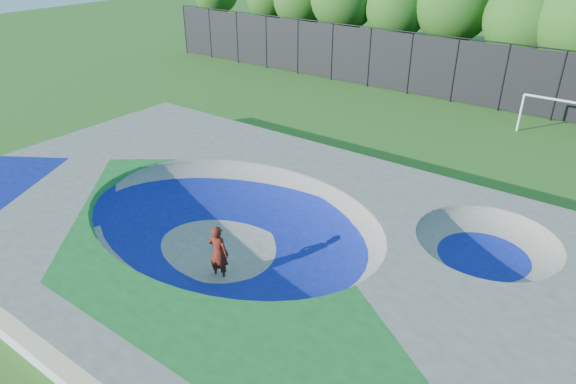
# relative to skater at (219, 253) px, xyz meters

# --- Properties ---
(ground) EXTENTS (120.00, 120.00, 0.00)m
(ground) POSITION_rel_skater_xyz_m (-0.72, 1.39, -0.96)
(ground) COLOR #295C19
(ground) RESTS_ON ground
(skate_deck) EXTENTS (22.00, 14.00, 1.50)m
(skate_deck) POSITION_rel_skater_xyz_m (-0.72, 1.39, -0.21)
(skate_deck) COLOR gray
(skate_deck) RESTS_ON ground
(skater) EXTENTS (0.76, 0.56, 1.91)m
(skater) POSITION_rel_skater_xyz_m (0.00, 0.00, 0.00)
(skater) COLOR #AC280D
(skater) RESTS_ON ground
(skateboard) EXTENTS (0.81, 0.43, 0.05)m
(skateboard) POSITION_rel_skater_xyz_m (0.00, 0.00, -0.93)
(skateboard) COLOR black
(skateboard) RESTS_ON ground
(soccer_goal) EXTENTS (3.20, 0.12, 2.11)m
(soccer_goal) POSITION_rel_skater_xyz_m (5.68, 19.49, 0.51)
(soccer_goal) COLOR white
(soccer_goal) RESTS_ON ground
(fence) EXTENTS (48.09, 0.09, 4.04)m
(fence) POSITION_rel_skater_xyz_m (-0.72, 22.39, 1.14)
(fence) COLOR black
(fence) RESTS_ON ground
(treeline) EXTENTS (52.89, 7.49, 7.98)m
(treeline) POSITION_rel_skater_xyz_m (2.57, 27.21, 4.00)
(treeline) COLOR #402E20
(treeline) RESTS_ON ground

